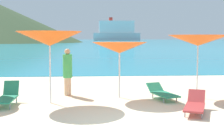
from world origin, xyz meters
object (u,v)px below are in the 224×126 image
at_px(lounge_chair_3, 162,93).
at_px(beachgoer_2, 68,71).
at_px(lounge_chair_0, 7,96).
at_px(umbrella_2, 50,39).
at_px(cruise_ship, 117,32).
at_px(umbrella_4, 198,40).
at_px(umbrella_3, 119,48).
at_px(lounge_chair_2, 195,104).

relative_size(lounge_chair_3, beachgoer_2, 0.92).
xyz_separation_m(lounge_chair_0, beachgoer_2, (1.82, 1.54, 0.64)).
relative_size(umbrella_2, cruise_ship, 0.06).
bearing_deg(lounge_chair_0, umbrella_4, 5.19).
bearing_deg(cruise_ship, umbrella_4, -93.93).
height_order(lounge_chair_0, cruise_ship, cruise_ship).
height_order(umbrella_3, lounge_chair_0, umbrella_3).
bearing_deg(lounge_chair_0, cruise_ship, 82.67).
xyz_separation_m(umbrella_2, umbrella_4, (5.21, 0.59, -0.06)).
bearing_deg(beachgoer_2, lounge_chair_3, 125.36).
distance_m(lounge_chair_2, cruise_ship, 256.20).
height_order(umbrella_2, umbrella_3, umbrella_2).
height_order(umbrella_4, lounge_chair_3, umbrella_4).
xyz_separation_m(lounge_chair_3, cruise_ship, (18.82, 253.50, 7.45)).
bearing_deg(umbrella_3, umbrella_2, -162.46).
bearing_deg(beachgoer_2, umbrella_4, 132.78).
distance_m(lounge_chair_0, lounge_chair_3, 5.25).
distance_m(umbrella_2, beachgoer_2, 1.85).
distance_m(umbrella_4, beachgoer_2, 4.94).
relative_size(umbrella_4, beachgoer_2, 1.31).
relative_size(lounge_chair_2, beachgoer_2, 0.95).
height_order(lounge_chair_2, beachgoer_2, beachgoer_2).
xyz_separation_m(umbrella_2, lounge_chair_0, (-1.35, -0.23, -1.85)).
relative_size(umbrella_3, lounge_chair_0, 1.30).
distance_m(umbrella_3, beachgoer_2, 2.18).
xyz_separation_m(umbrella_3, lounge_chair_3, (1.48, -0.42, -1.58)).
bearing_deg(umbrella_3, cruise_ship, 85.41).
xyz_separation_m(lounge_chair_2, lounge_chair_3, (-0.52, 1.94, -0.01)).
relative_size(lounge_chair_2, lounge_chair_3, 1.03).
bearing_deg(umbrella_2, lounge_chair_2, -20.07).
relative_size(umbrella_2, lounge_chair_0, 1.53).
distance_m(lounge_chair_0, lounge_chair_2, 5.89).
bearing_deg(umbrella_2, beachgoer_2, 70.54).
height_order(umbrella_2, umbrella_4, umbrella_2).
xyz_separation_m(umbrella_4, lounge_chair_0, (-6.57, -0.82, -1.79)).
height_order(umbrella_3, umbrella_4, umbrella_4).
bearing_deg(umbrella_3, umbrella_4, -3.21).
bearing_deg(umbrella_3, beachgoer_2, 163.68).
distance_m(umbrella_3, umbrella_4, 2.85).
bearing_deg(umbrella_3, lounge_chair_2, -49.65).
xyz_separation_m(umbrella_3, cruise_ship, (20.31, 253.09, 5.87)).
bearing_deg(umbrella_4, beachgoer_2, 171.38).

